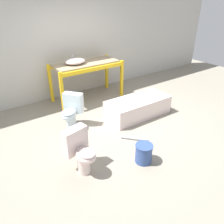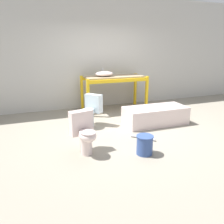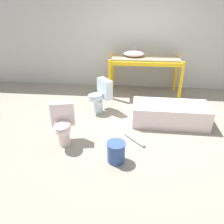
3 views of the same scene
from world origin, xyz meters
name	(u,v)px [view 2 (image 2 of 3)]	position (x,y,z in m)	size (l,w,h in m)	color
ground_plane	(129,128)	(0.00, 0.00, 0.00)	(12.00, 12.00, 0.00)	gray
warehouse_wall_rear	(100,53)	(0.00, 2.11, 1.60)	(10.80, 0.08, 3.20)	beige
shelving_rack	(114,81)	(0.22, 1.51, 0.83)	(1.79, 0.80, 0.99)	yellow
sink_basin	(104,74)	(-0.07, 1.52, 1.06)	(0.51, 0.40, 0.22)	silver
bathtub_main	(155,114)	(0.70, 0.03, 0.24)	(1.50, 0.68, 0.41)	silver
toilet_near	(91,110)	(-0.77, 0.41, 0.39)	(0.60, 0.58, 0.73)	silver
toilet_far	(84,131)	(-1.22, -0.85, 0.39)	(0.43, 0.56, 0.73)	silver
bucket_white	(145,144)	(-0.28, -1.26, 0.18)	(0.29, 0.29, 0.33)	#334C8C
loose_pipe	(143,138)	(0.00, -0.69, 0.03)	(0.38, 0.40, 0.06)	#B7B7BC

